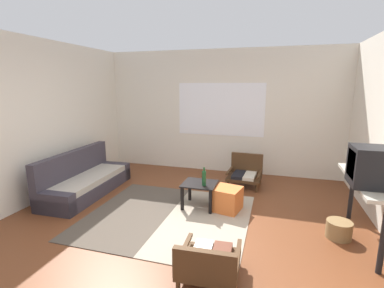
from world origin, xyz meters
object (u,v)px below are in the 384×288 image
at_px(armchair_striped_foreground, 209,262).
at_px(ottoman_orange, 227,199).
at_px(wicker_basket, 339,229).
at_px(crt_television, 378,167).
at_px(console_shelf, 368,187).
at_px(clay_vase, 361,162).
at_px(couch, 85,181).
at_px(glass_bottle, 204,178).
at_px(coffee_table, 200,188).
at_px(armchair_by_window, 245,172).

relative_size(armchair_striped_foreground, ottoman_orange, 1.66).
bearing_deg(armchair_striped_foreground, wicker_basket, 42.17).
relative_size(crt_television, wicker_basket, 1.76).
bearing_deg(console_shelf, clay_vase, 90.00).
relative_size(couch, console_shelf, 1.37).
xyz_separation_m(armchair_striped_foreground, crt_television, (1.68, 1.04, 0.83)).
xyz_separation_m(armchair_striped_foreground, ottoman_orange, (-0.10, 1.68, -0.03)).
xyz_separation_m(armchair_striped_foreground, glass_bottle, (-0.45, 1.60, 0.31)).
height_order(couch, coffee_table, couch).
xyz_separation_m(couch, crt_television, (4.38, -0.63, 0.80)).
xyz_separation_m(armchair_by_window, clay_vase, (1.63, -1.27, 0.66)).
bearing_deg(crt_television, armchair_striped_foreground, -148.30).
bearing_deg(glass_bottle, crt_television, -14.82).
xyz_separation_m(ottoman_orange, clay_vase, (1.78, -0.02, 0.75)).
height_order(console_shelf, crt_television, crt_television).
xyz_separation_m(ottoman_orange, glass_bottle, (-0.35, -0.08, 0.34)).
distance_m(couch, crt_television, 4.49).
xyz_separation_m(armchair_by_window, wicker_basket, (1.37, -1.64, -0.16)).
distance_m(coffee_table, armchair_striped_foreground, 1.77).
height_order(console_shelf, clay_vase, clay_vase).
xyz_separation_m(couch, glass_bottle, (2.24, -0.07, 0.29)).
bearing_deg(armchair_striped_foreground, crt_television, 31.70).
bearing_deg(ottoman_orange, couch, -179.70).
distance_m(armchair_by_window, armchair_striped_foreground, 2.93).
height_order(couch, armchair_by_window, couch).
height_order(couch, armchair_striped_foreground, couch).
bearing_deg(couch, crt_television, -8.22).
bearing_deg(armchair_by_window, crt_television, -49.24).
relative_size(armchair_by_window, armchair_striped_foreground, 0.98).
distance_m(couch, ottoman_orange, 2.60).
relative_size(armchair_striped_foreground, glass_bottle, 2.32).
distance_m(armchair_striped_foreground, glass_bottle, 1.69).
xyz_separation_m(coffee_table, glass_bottle, (0.09, -0.08, 0.21)).
distance_m(couch, coffee_table, 2.15).
relative_size(couch, coffee_table, 3.66).
bearing_deg(coffee_table, glass_bottle, -41.42).
bearing_deg(clay_vase, crt_television, -90.29).
bearing_deg(glass_bottle, armchair_by_window, 69.34).
bearing_deg(armchair_striped_foreground, clay_vase, 44.68).
relative_size(armchair_striped_foreground, wicker_basket, 2.15).
distance_m(armchair_by_window, crt_television, 2.61).
bearing_deg(coffee_table, ottoman_orange, 0.07).
bearing_deg(couch, armchair_by_window, 24.66).
height_order(couch, crt_television, crt_television).
relative_size(crt_television, glass_bottle, 1.90).
bearing_deg(glass_bottle, clay_vase, 1.68).
relative_size(clay_vase, glass_bottle, 1.12).
bearing_deg(wicker_basket, crt_television, -44.04).
relative_size(couch, glass_bottle, 6.68).
height_order(armchair_by_window, clay_vase, clay_vase).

